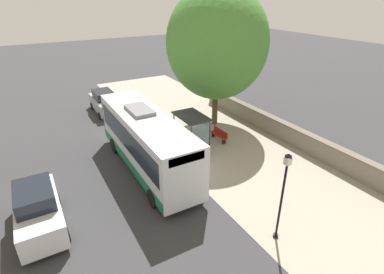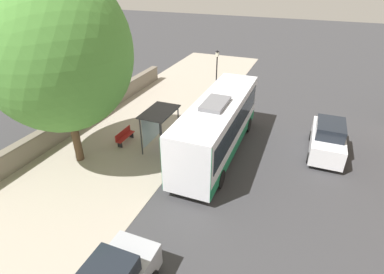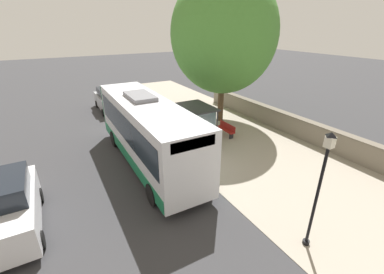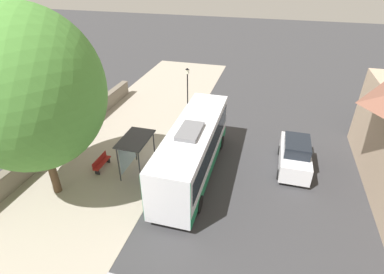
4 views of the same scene
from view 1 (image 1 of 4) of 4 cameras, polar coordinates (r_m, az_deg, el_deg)
name	(u,v)px [view 1 (image 1 of 4)]	position (r m, az deg, el deg)	size (l,w,h in m)	color
ground_plane	(184,171)	(18.76, -1.53, -6.45)	(120.00, 120.00, 0.00)	#353538
sidewalk_plaza	(241,153)	(20.94, 9.38, -3.06)	(9.00, 44.00, 0.02)	#9E9384
stone_wall	(285,132)	(23.20, 17.36, 0.95)	(0.60, 20.00, 1.39)	slate
bus	(146,141)	(18.26, -8.72, -0.68)	(2.62, 10.22, 3.79)	silver
bus_shelter	(193,122)	(20.22, 0.28, 2.96)	(1.71, 2.71, 2.61)	#2D2D33
pedestrian	(202,178)	(16.26, 1.89, -7.86)	(0.34, 0.23, 1.70)	#2D3347
bench	(219,135)	(22.33, 5.20, 0.48)	(0.40, 1.73, 0.88)	maroon
street_lamp_near	(283,191)	(13.24, 16.94, -9.75)	(0.28, 0.28, 4.34)	black
shade_tree	(217,43)	(23.52, 4.82, 17.36)	(7.68, 7.68, 10.79)	brown
parked_car_behind_bus	(105,102)	(28.56, -16.33, 6.38)	(1.93, 4.50, 2.00)	#9EA0A8
parked_car_far_lane	(38,210)	(15.77, -27.28, -12.25)	(2.01, 4.51, 2.19)	silver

